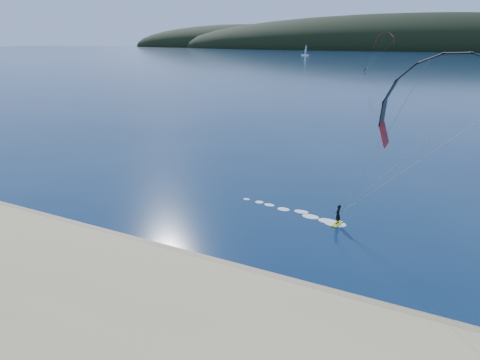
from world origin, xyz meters
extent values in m
plane|color=#08203D|center=(0.00, 0.00, 0.00)|extent=(1800.00, 1800.00, 0.00)
cube|color=#8C7351|center=(0.00, 4.50, 0.05)|extent=(220.00, 2.50, 0.10)
ellipsoid|color=black|center=(-50.00, 720.00, 0.00)|extent=(840.00, 280.00, 110.00)
ellipsoid|color=black|center=(-380.00, 780.00, 0.00)|extent=(520.00, 220.00, 90.00)
cube|color=#B1C817|center=(11.64, 15.83, 0.05)|extent=(0.77, 1.56, 0.09)
imported|color=black|center=(11.64, 15.83, 1.00)|extent=(0.57, 0.75, 1.84)
cylinder|color=gray|center=(15.52, 14.03, 6.02)|extent=(0.02, 0.02, 12.14)
cube|color=#B1C817|center=(-18.88, 200.20, 0.05)|extent=(0.75, 1.56, 0.09)
imported|color=black|center=(-18.88, 200.20, 1.01)|extent=(0.85, 1.01, 1.85)
cylinder|color=gray|center=(-14.41, 197.95, 8.06)|extent=(0.02, 0.02, 16.26)
cube|color=white|center=(-113.36, 396.24, 0.47)|extent=(7.89, 3.83, 1.32)
cylinder|color=white|center=(-113.36, 396.24, 5.67)|extent=(0.19, 0.19, 10.40)
cube|color=white|center=(-113.31, 397.56, 5.67)|extent=(0.52, 2.42, 7.56)
cube|color=white|center=(-113.31, 394.73, 3.78)|extent=(0.41, 1.87, 4.73)
camera|label=1|loc=(18.50, -17.56, 15.77)|focal=30.21mm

